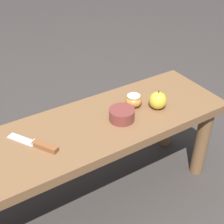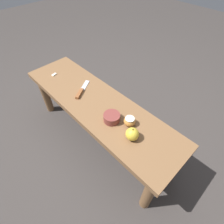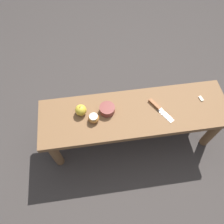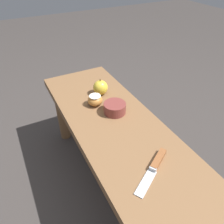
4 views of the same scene
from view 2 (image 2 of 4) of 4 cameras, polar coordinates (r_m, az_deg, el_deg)
name	(u,v)px [view 2 (image 2 of 4)]	position (r m, az deg, el deg)	size (l,w,h in m)	color
ground_plane	(100,138)	(1.56, -4.02, -8.42)	(8.00, 8.00, 0.00)	#383330
wooden_bench	(97,110)	(1.28, -4.86, 0.73)	(1.33, 0.38, 0.44)	brown
knife	(81,91)	(1.31, -10.10, 6.64)	(0.14, 0.20, 0.02)	#B7BABF
apple_whole	(132,134)	(1.00, 6.63, -7.17)	(0.08, 0.08, 0.09)	gold
apple_cut	(130,121)	(1.07, 5.77, -3.00)	(0.07, 0.07, 0.05)	#B27233
apple_slice_near_knife	(54,75)	(1.54, -18.36, 11.54)	(0.03, 0.05, 0.01)	silver
bowl	(112,118)	(1.09, -0.08, -1.81)	(0.11, 0.11, 0.05)	brown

